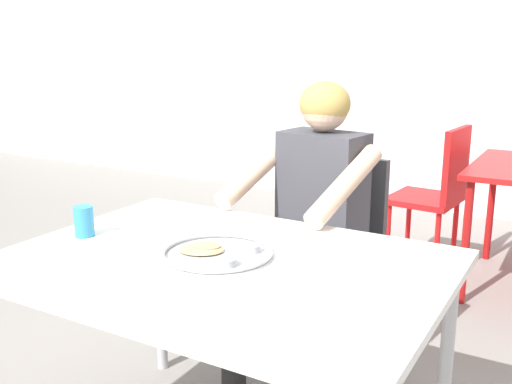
% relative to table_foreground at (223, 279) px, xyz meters
% --- Properties ---
extents(back_wall, '(12.00, 0.12, 3.40)m').
position_rel_table_foreground_xyz_m(back_wall, '(0.01, 3.61, 1.02)').
color(back_wall, silver).
rests_on(back_wall, ground).
extents(table_foreground, '(1.30, 0.94, 0.74)m').
position_rel_table_foreground_xyz_m(table_foreground, '(0.00, 0.00, 0.00)').
color(table_foreground, white).
rests_on(table_foreground, ground).
extents(thali_tray, '(0.34, 0.34, 0.03)m').
position_rel_table_foreground_xyz_m(thali_tray, '(-0.03, 0.02, 0.07)').
color(thali_tray, '#B7BABF').
rests_on(thali_tray, table_foreground).
extents(drinking_cup, '(0.06, 0.06, 0.10)m').
position_rel_table_foreground_xyz_m(drinking_cup, '(-0.52, -0.04, 0.12)').
color(drinking_cup, '#338CBF').
rests_on(drinking_cup, table_foreground).
extents(chair_foreground, '(0.44, 0.45, 0.89)m').
position_rel_table_foreground_xyz_m(chair_foreground, '(-0.02, 0.93, -0.16)').
color(chair_foreground, '#3F3F44').
rests_on(chair_foreground, ground).
extents(diner_foreground, '(0.54, 0.59, 1.22)m').
position_rel_table_foreground_xyz_m(diner_foreground, '(-0.04, 0.71, 0.06)').
color(diner_foreground, '#292929').
rests_on(diner_foreground, ground).
extents(chair_red_left, '(0.43, 0.45, 0.89)m').
position_rel_table_foreground_xyz_m(chair_red_left, '(0.13, 2.18, -0.16)').
color(chair_red_left, red).
rests_on(chair_red_left, ground).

